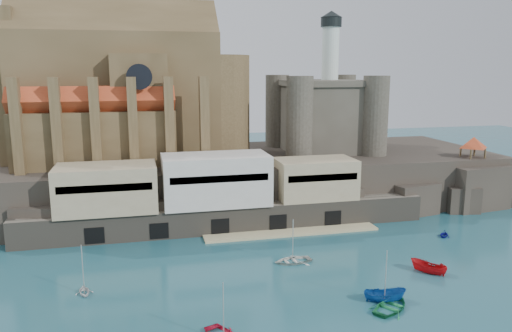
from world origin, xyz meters
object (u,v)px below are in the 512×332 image
Objects in this scene: castle_keep at (324,112)px; pavilion at (473,144)px; church at (128,96)px; boat_2 at (384,301)px.

castle_keep reaches higher than pavilion.
boat_2 is (29.37, -50.54, -22.13)m from church.
pavilion is at bearing -35.30° from boat_2.
castle_keep is 4.58× the size of pavilion.
church is at bearing 178.89° from castle_keep.
church reaches higher than castle_keep.
castle_keep is at bearing -0.92° from boat_2.
pavilion is (66.13, -15.85, -9.40)m from church.
pavilion is (25.92, -15.08, -5.59)m from castle_keep.
pavilion is at bearing -13.48° from church.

